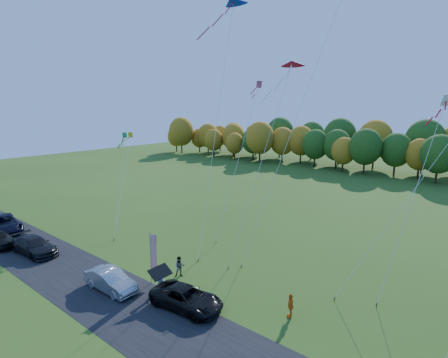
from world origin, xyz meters
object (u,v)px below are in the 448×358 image
Objects in this scene: black_suv at (187,298)px; silver_sedan at (111,280)px; person_east at (290,306)px; feather_flag at (153,253)px.

silver_sedan is at bearing 100.86° from black_suv.
black_suv is at bearing -93.72° from person_east.
silver_sedan reaches higher than black_suv.
silver_sedan is 1.14× the size of feather_flag.
silver_sedan is 12.74m from person_east.
feather_flag is at bearing -34.25° from silver_sedan.
person_east reaches higher than black_suv.
black_suv is at bearing -74.65° from silver_sedan.
feather_flag is at bearing 73.14° from black_suv.
black_suv is 1.13× the size of silver_sedan.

